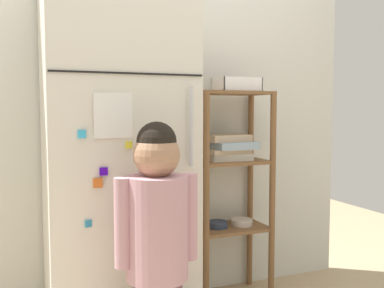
{
  "coord_description": "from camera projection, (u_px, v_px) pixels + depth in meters",
  "views": [
    {
      "loc": [
        -0.71,
        -2.16,
        1.13
      ],
      "look_at": [
        0.16,
        0.02,
        0.95
      ],
      "focal_mm": 40.98,
      "sensor_mm": 36.0,
      "label": 1
    }
  ],
  "objects": [
    {
      "name": "fruit_bin",
      "position": [
        236.0,
        86.0,
        2.57
      ],
      "size": [
        0.25,
        0.18,
        0.08
      ],
      "color": "white",
      "rests_on": "pantry_shelf_unit"
    },
    {
      "name": "refrigerator",
      "position": [
        117.0,
        158.0,
        2.2
      ],
      "size": [
        0.7,
        0.62,
        1.79
      ],
      "color": "silver",
      "rests_on": "ground"
    },
    {
      "name": "child_standing",
      "position": [
        157.0,
        227.0,
        1.79
      ],
      "size": [
        0.35,
        0.26,
        1.09
      ],
      "color": "brown",
      "rests_on": "ground"
    },
    {
      "name": "kitchen_wall_back",
      "position": [
        146.0,
        108.0,
        2.57
      ],
      "size": [
        2.68,
        0.03,
        2.29
      ],
      "primitive_type": "cube",
      "color": "silver",
      "rests_on": "ground"
    },
    {
      "name": "pantry_shelf_unit",
      "position": [
        230.0,
        172.0,
        2.61
      ],
      "size": [
        0.46,
        0.3,
        1.24
      ],
      "color": "brown",
      "rests_on": "ground"
    }
  ]
}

